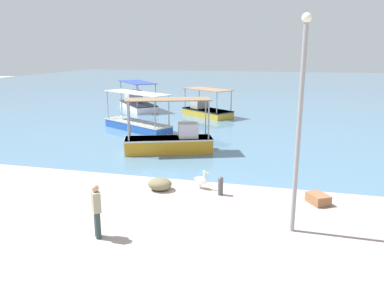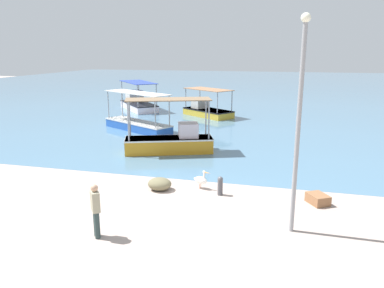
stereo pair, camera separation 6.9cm
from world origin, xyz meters
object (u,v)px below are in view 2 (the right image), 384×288
Objects in this scene: fishing_boat_near_right at (171,140)px; fishing_boat_far_left at (138,103)px; cargo_crate at (318,199)px; lamp_post at (299,117)px; pelican at (201,180)px; fisherman_standing at (96,209)px; fishing_boat_outer at (207,110)px; mooring_bollard at (220,185)px; fishing_boat_near_left at (138,123)px; net_pile at (160,184)px.

fishing_boat_far_left is at bearing 118.90° from fishing_boat_near_right.
fishing_boat_near_right is 9.31m from cargo_crate.
lamp_post is (6.49, -8.04, 2.96)m from fishing_boat_near_right.
pelican reaches higher than cargo_crate.
fisherman_standing is (-5.71, -1.89, -2.72)m from lamp_post.
cargo_crate is at bearing -65.63° from fishing_boat_outer.
fisherman_standing is (-3.00, -4.30, 0.50)m from mooring_bollard.
fishing_boat_far_left is at bearing 109.67° from fisherman_standing.
mooring_bollard is at bearing -56.12° from fishing_boat_near_right.
fishing_boat_near_left is (-3.49, -7.07, -0.03)m from fishing_boat_outer.
net_pile reaches higher than cargo_crate.
pelican is (2.89, -5.14, -0.29)m from fishing_boat_near_right.
mooring_bollard is 2.48m from net_pile.
pelican is 1.69m from net_pile.
cargo_crate is (3.66, 0.05, -0.22)m from mooring_bollard.
fishing_boat_far_left reaches higher than fishing_boat_outer.
fisherman_standing is at bearing -70.33° from fishing_boat_far_left.
cargo_crate is at bearing -5.61° from pelican.
fisherman_standing is 4.32m from net_pile.
fishing_boat_outer reaches higher than pelican.
fishing_boat_near_left is 7.71× the size of mooring_bollard.
lamp_post is 6.72× the size of net_pile.
fishing_boat_far_left is 3.36× the size of fisherman_standing.
fishing_boat_outer is at bearing 114.37° from cargo_crate.
net_pile is (-2.48, -0.06, -0.15)m from mooring_bollard.
fishing_boat_outer reaches higher than fisherman_standing.
fishing_boat_near_left is 15.76m from fisherman_standing.
fishing_boat_near_right reaches higher than mooring_bollard.
mooring_bollard is at bearing -76.19° from fishing_boat_outer.
lamp_post reaches higher than fishing_boat_far_left.
fisherman_standing reaches higher than net_pile.
cargo_crate is (15.30, -19.81, -0.47)m from fishing_boat_far_left.
lamp_post is 8.60× the size of mooring_bollard.
fishing_boat_outer is 6.08× the size of pelican.
pelican is at bearing -55.63° from fishing_boat_near_left.
fishing_boat_outer is 7.89m from fishing_boat_near_left.
mooring_bollard is at bearing -29.25° from pelican.
fishing_boat_near_left reaches higher than net_pile.
fishing_boat_near_left is at bearing 116.59° from net_pile.
fishing_boat_near_left is 6.02× the size of net_pile.
pelican is (6.97, -10.19, -0.14)m from fishing_boat_near_left.
fishing_boat_near_left is at bearing -116.27° from fishing_boat_outer.
pelican reaches higher than mooring_bollard.
fishing_boat_near_right is (0.58, -12.13, 0.13)m from fishing_boat_outer.
pelican is 1.01× the size of cargo_crate.
fishing_boat_outer is at bearing 101.39° from pelican.
fisherman_standing is at bearing -146.84° from cargo_crate.
cargo_crate is (0.95, 2.46, -3.44)m from lamp_post.
mooring_bollard is 0.95× the size of cargo_crate.
mooring_bollard is at bearing -179.20° from cargo_crate.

